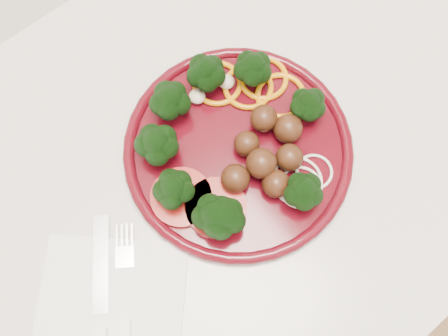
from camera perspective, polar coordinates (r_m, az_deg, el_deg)
counter at (r=1.04m, az=3.02°, el=-4.50°), size 2.40×0.60×0.90m
plate at (r=0.58m, az=1.31°, el=2.39°), size 0.27×0.27×0.06m
napkin at (r=0.57m, az=-12.90°, el=-15.67°), size 0.22×0.22×0.00m
knife at (r=0.57m, az=-14.01°, el=-17.92°), size 0.13×0.17×0.01m
fork at (r=0.56m, az=-11.25°, el=-18.24°), size 0.12×0.16×0.01m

